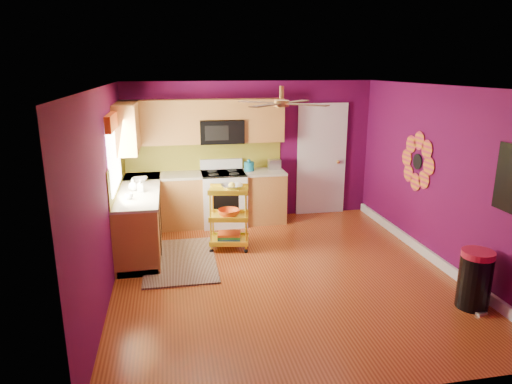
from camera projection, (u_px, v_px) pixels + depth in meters
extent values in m
plane|color=maroon|center=(282.00, 272.00, 6.29)|extent=(5.00, 5.00, 0.00)
cube|color=#560941|center=(251.00, 151.00, 8.32)|extent=(4.50, 0.04, 2.50)
cube|color=#560941|center=(361.00, 262.00, 3.59)|extent=(4.50, 0.04, 2.50)
cube|color=#560941|center=(105.00, 193.00, 5.55)|extent=(0.04, 5.00, 2.50)
cube|color=#560941|center=(440.00, 177.00, 6.36)|extent=(0.04, 5.00, 2.50)
cube|color=silver|center=(286.00, 87.00, 5.62)|extent=(4.50, 5.00, 0.04)
cube|color=white|center=(430.00, 255.00, 6.67)|extent=(0.05, 4.90, 0.14)
cube|color=#985F29|center=(141.00, 219.00, 7.10)|extent=(0.60, 2.30, 0.90)
cube|color=#985F29|center=(207.00, 200.00, 8.10)|extent=(2.80, 0.60, 0.90)
cube|color=beige|center=(138.00, 190.00, 6.97)|extent=(0.63, 2.30, 0.04)
cube|color=beige|center=(206.00, 174.00, 7.98)|extent=(2.80, 0.63, 0.04)
cube|color=black|center=(142.00, 243.00, 7.20)|extent=(0.54, 2.30, 0.10)
cube|color=black|center=(207.00, 221.00, 8.21)|extent=(2.80, 0.54, 0.10)
cube|color=white|center=(224.00, 199.00, 8.12)|extent=(0.76, 0.66, 0.92)
cube|color=black|center=(223.00, 174.00, 8.00)|extent=(0.76, 0.62, 0.03)
cube|color=white|center=(221.00, 164.00, 8.23)|extent=(0.76, 0.06, 0.18)
cube|color=black|center=(226.00, 205.00, 7.82)|extent=(0.45, 0.02, 0.55)
cube|color=#985F29|center=(160.00, 122.00, 7.73)|extent=(1.32, 0.33, 0.75)
cube|color=#985F29|center=(263.00, 120.00, 8.05)|extent=(0.72, 0.33, 0.75)
cube|color=#985F29|center=(221.00, 109.00, 7.86)|extent=(0.76, 0.33, 0.34)
cube|color=#985F29|center=(128.00, 127.00, 7.18)|extent=(0.33, 1.30, 0.75)
cube|color=black|center=(221.00, 131.00, 7.93)|extent=(0.76, 0.38, 0.40)
cube|color=#666116|center=(204.00, 156.00, 8.18)|extent=(2.80, 0.01, 0.51)
cube|color=#666116|center=(117.00, 173.00, 6.85)|extent=(0.01, 2.30, 0.51)
cube|color=white|center=(114.00, 153.00, 6.47)|extent=(0.03, 1.20, 1.00)
cube|color=#D54A12|center=(113.00, 120.00, 6.35)|extent=(0.08, 1.35, 0.22)
cube|color=white|center=(321.00, 161.00, 8.60)|extent=(0.85, 0.04, 2.05)
cube|color=white|center=(322.00, 161.00, 8.58)|extent=(0.95, 0.02, 2.15)
sphere|color=#BF8C3F|center=(338.00, 162.00, 8.61)|extent=(0.07, 0.07, 0.07)
cylinder|color=black|center=(417.00, 162.00, 6.90)|extent=(0.01, 0.24, 0.24)
cylinder|color=#BF8C3F|center=(282.00, 92.00, 5.84)|extent=(0.06, 0.06, 0.16)
cylinder|color=#BF8C3F|center=(281.00, 103.00, 5.87)|extent=(0.20, 0.20, 0.08)
cube|color=#4C2D19|center=(296.00, 102.00, 6.18)|extent=(0.47, 0.47, 0.01)
cube|color=#4C2D19|center=(257.00, 102.00, 6.08)|extent=(0.47, 0.47, 0.01)
cube|color=#4C2D19|center=(265.00, 105.00, 5.57)|extent=(0.47, 0.47, 0.01)
cube|color=#4C2D19|center=(308.00, 105.00, 5.67)|extent=(0.47, 0.47, 0.01)
cube|color=black|center=(180.00, 260.00, 6.64)|extent=(1.03, 1.66, 0.02)
cylinder|color=yellow|center=(211.00, 222.00, 6.81)|extent=(0.03, 0.03, 0.91)
cylinder|color=yellow|center=(246.00, 222.00, 6.81)|extent=(0.03, 0.03, 0.91)
cylinder|color=yellow|center=(213.00, 214.00, 7.16)|extent=(0.03, 0.03, 0.91)
cylinder|color=yellow|center=(246.00, 214.00, 7.16)|extent=(0.03, 0.03, 0.91)
sphere|color=black|center=(211.00, 251.00, 6.93)|extent=(0.06, 0.06, 0.06)
sphere|color=black|center=(246.00, 251.00, 6.93)|extent=(0.06, 0.06, 0.06)
sphere|color=black|center=(214.00, 242.00, 7.28)|extent=(0.06, 0.06, 0.06)
sphere|color=black|center=(246.00, 242.00, 7.28)|extent=(0.06, 0.06, 0.06)
cube|color=yellow|center=(228.00, 191.00, 6.87)|extent=(0.66, 0.53, 0.03)
cube|color=yellow|center=(229.00, 217.00, 6.98)|extent=(0.66, 0.53, 0.03)
cube|color=yellow|center=(229.00, 241.00, 7.08)|extent=(0.66, 0.53, 0.03)
imported|color=beige|center=(232.00, 187.00, 6.85)|extent=(0.38, 0.38, 0.08)
sphere|color=yellow|center=(232.00, 186.00, 6.85)|extent=(0.11, 0.11, 0.11)
imported|color=#D54A12|center=(229.00, 213.00, 6.96)|extent=(0.39, 0.39, 0.10)
cube|color=navy|center=(229.00, 238.00, 7.07)|extent=(0.38, 0.32, 0.04)
cube|color=#267233|center=(229.00, 236.00, 7.06)|extent=(0.38, 0.32, 0.04)
cube|color=#D54A12|center=(229.00, 234.00, 7.05)|extent=(0.38, 0.32, 0.03)
cylinder|color=black|center=(474.00, 282.00, 5.30)|extent=(0.44, 0.44, 0.63)
cylinder|color=#AE1835|center=(478.00, 254.00, 5.21)|extent=(0.37, 0.37, 0.07)
cube|color=beige|center=(481.00, 313.00, 5.21)|extent=(0.14, 0.09, 0.03)
cylinder|color=#136F91|center=(249.00, 166.00, 8.13)|extent=(0.18, 0.18, 0.16)
sphere|color=#136F91|center=(249.00, 161.00, 8.10)|extent=(0.06, 0.06, 0.06)
cube|color=beige|center=(274.00, 164.00, 8.25)|extent=(0.22, 0.15, 0.18)
imported|color=#EA3F72|center=(140.00, 186.00, 6.74)|extent=(0.09, 0.09, 0.19)
imported|color=white|center=(133.00, 185.00, 6.83)|extent=(0.14, 0.14, 0.18)
imported|color=white|center=(140.00, 179.00, 7.39)|extent=(0.25, 0.25, 0.06)
imported|color=white|center=(129.00, 196.00, 6.39)|extent=(0.11, 0.11, 0.09)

